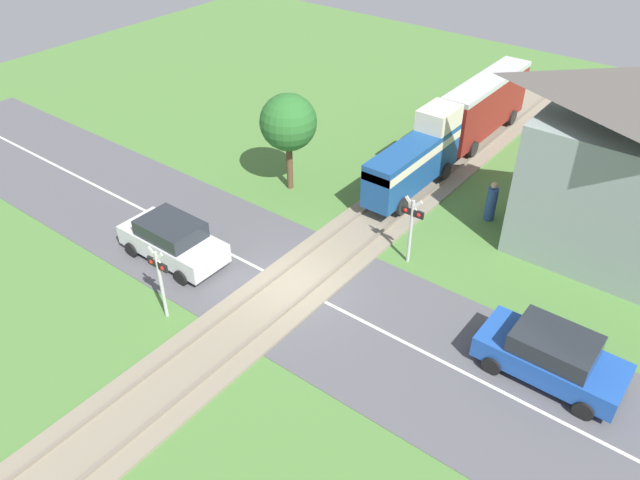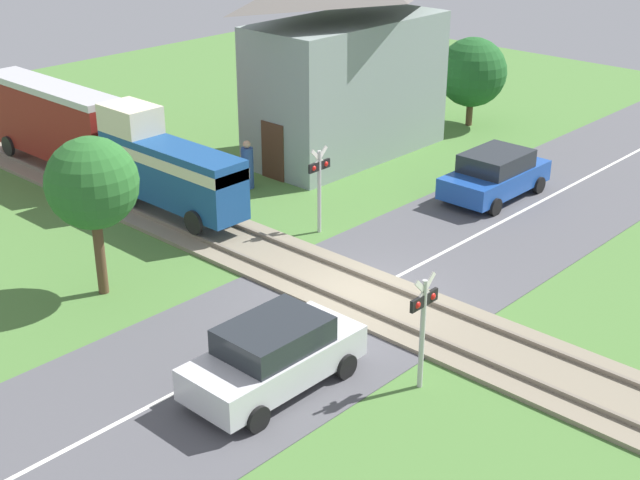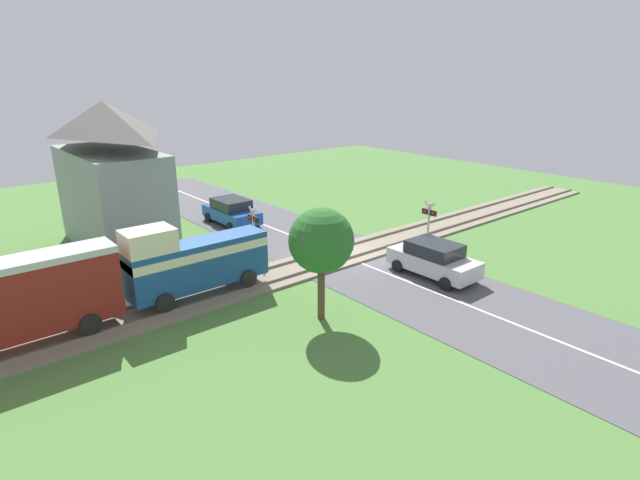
{
  "view_description": "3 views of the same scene",
  "coord_description": "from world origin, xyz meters",
  "px_view_note": "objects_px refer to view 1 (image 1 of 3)",
  "views": [
    {
      "loc": [
        11.23,
        -13.04,
        14.27
      ],
      "look_at": [
        0.0,
        1.51,
        1.2
      ],
      "focal_mm": 35.0,
      "sensor_mm": 36.0,
      "label": 1
    },
    {
      "loc": [
        -16.34,
        -13.69,
        11.17
      ],
      "look_at": [
        0.0,
        1.51,
        1.2
      ],
      "focal_mm": 50.0,
      "sensor_mm": 36.0,
      "label": 2
    },
    {
      "loc": [
        -17.85,
        16.38,
        8.95
      ],
      "look_at": [
        0.0,
        1.51,
        1.2
      ],
      "focal_mm": 28.0,
      "sensor_mm": 36.0,
      "label": 3
    }
  ],
  "objects_px": {
    "pedestrian_by_station": "(491,203)",
    "crossing_signal_west_approach": "(159,274)",
    "crossing_signal_east_approach": "(412,221)",
    "car_near_crossing": "(172,240)",
    "train": "(457,126)",
    "car_far_side": "(552,355)"
  },
  "relations": [
    {
      "from": "train",
      "to": "car_near_crossing",
      "type": "distance_m",
      "value": 14.14
    },
    {
      "from": "train",
      "to": "pedestrian_by_station",
      "type": "relative_size",
      "value": 7.67
    },
    {
      "from": "crossing_signal_east_approach",
      "to": "car_near_crossing",
      "type": "bearing_deg",
      "value": -143.51
    },
    {
      "from": "car_far_side",
      "to": "crossing_signal_east_approach",
      "type": "xyz_separation_m",
      "value": [
        -6.28,
        2.36,
        0.96
      ]
    },
    {
      "from": "train",
      "to": "car_far_side",
      "type": "xyz_separation_m",
      "value": [
        8.7,
        -10.43,
        -1.02
      ]
    },
    {
      "from": "crossing_signal_west_approach",
      "to": "pedestrian_by_station",
      "type": "bearing_deg",
      "value": 63.68
    },
    {
      "from": "crossing_signal_east_approach",
      "to": "car_far_side",
      "type": "bearing_deg",
      "value": -20.55
    },
    {
      "from": "car_near_crossing",
      "to": "pedestrian_by_station",
      "type": "height_order",
      "value": "pedestrian_by_station"
    },
    {
      "from": "train",
      "to": "crossing_signal_east_approach",
      "type": "relative_size",
      "value": 4.79
    },
    {
      "from": "train",
      "to": "crossing_signal_west_approach",
      "type": "bearing_deg",
      "value": -98.77
    },
    {
      "from": "car_near_crossing",
      "to": "car_far_side",
      "type": "relative_size",
      "value": 1.0
    },
    {
      "from": "crossing_signal_east_approach",
      "to": "pedestrian_by_station",
      "type": "relative_size",
      "value": 1.6
    },
    {
      "from": "car_near_crossing",
      "to": "crossing_signal_west_approach",
      "type": "distance_m",
      "value": 3.39
    },
    {
      "from": "car_far_side",
      "to": "pedestrian_by_station",
      "type": "xyz_separation_m",
      "value": [
        -5.13,
        6.88,
        -0.05
      ]
    },
    {
      "from": "car_near_crossing",
      "to": "crossing_signal_east_approach",
      "type": "height_order",
      "value": "crossing_signal_east_approach"
    },
    {
      "from": "pedestrian_by_station",
      "to": "train",
      "type": "bearing_deg",
      "value": 135.23
    },
    {
      "from": "train",
      "to": "car_far_side",
      "type": "relative_size",
      "value": 3.13
    },
    {
      "from": "crossing_signal_east_approach",
      "to": "pedestrian_by_station",
      "type": "bearing_deg",
      "value": 75.64
    },
    {
      "from": "pedestrian_by_station",
      "to": "crossing_signal_west_approach",
      "type": "bearing_deg",
      "value": -116.32
    },
    {
      "from": "car_far_side",
      "to": "crossing_signal_west_approach",
      "type": "distance_m",
      "value": 12.33
    },
    {
      "from": "car_near_crossing",
      "to": "car_far_side",
      "type": "bearing_deg",
      "value": 12.16
    },
    {
      "from": "crossing_signal_east_approach",
      "to": "pedestrian_by_station",
      "type": "xyz_separation_m",
      "value": [
        1.16,
        4.53,
        -1.01
      ]
    }
  ]
}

